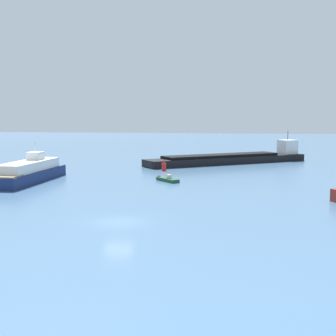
# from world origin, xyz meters

# --- Properties ---
(ground_plane) EXTENTS (400.00, 400.00, 0.00)m
(ground_plane) POSITION_xyz_m (0.00, 0.00, 0.00)
(ground_plane) COLOR #476B8E
(fishing_skiff) EXTENTS (4.33, 3.53, 0.88)m
(fishing_skiff) POSITION_xyz_m (-21.93, 33.81, 0.23)
(fishing_skiff) COLOR slate
(fishing_skiff) RESTS_ON ground
(small_motorboat) EXTENTS (3.65, 3.78, 0.96)m
(small_motorboat) POSITION_xyz_m (-0.13, 24.49, 0.26)
(small_motorboat) COLOR #19472D
(small_motorboat) RESTS_ON ground
(cargo_barge) EXTENTS (29.60, 24.02, 5.90)m
(cargo_barge) POSITION_xyz_m (7.56, 50.36, 0.97)
(cargo_barge) COLOR black
(cargo_barge) RESTS_ON ground
(white_riverboat) EXTENTS (4.18, 16.34, 5.32)m
(white_riverboat) POSITION_xyz_m (-18.56, 21.00, 1.33)
(white_riverboat) COLOR navy
(white_riverboat) RESTS_ON ground
(channel_buoy_red) EXTENTS (0.70, 0.70, 1.90)m
(channel_buoy_red) POSITION_xyz_m (-2.82, 36.44, 0.81)
(channel_buoy_red) COLOR red
(channel_buoy_red) RESTS_ON ground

